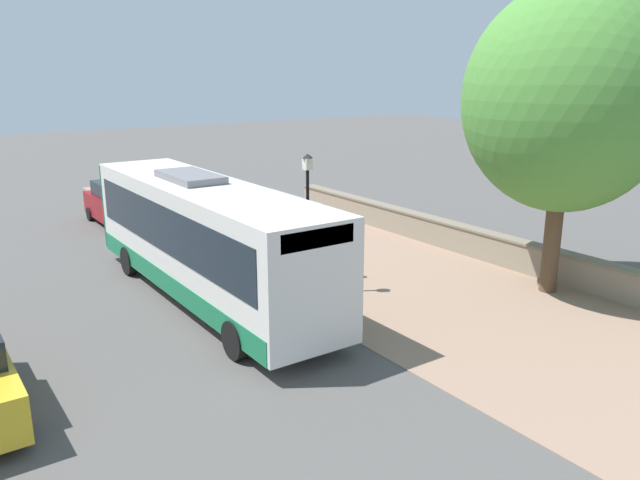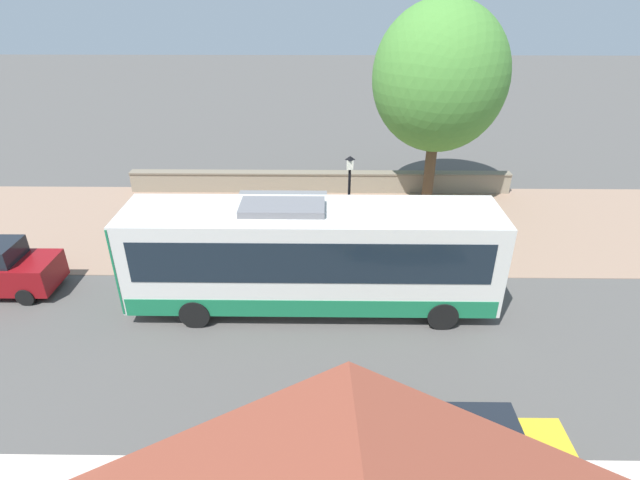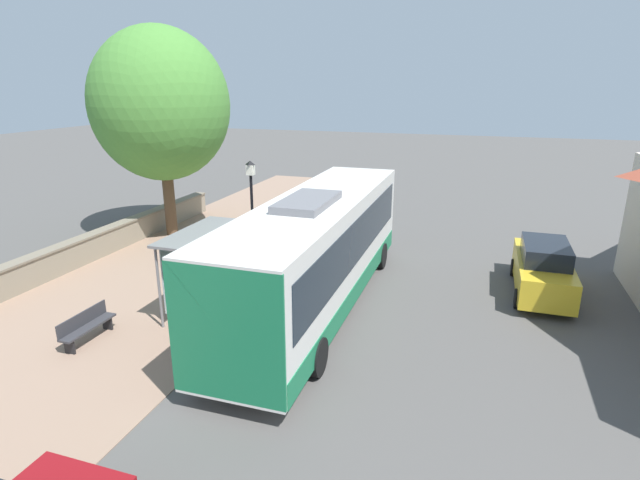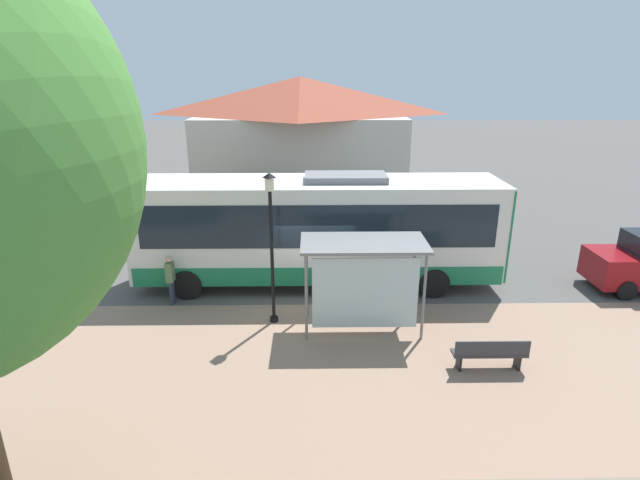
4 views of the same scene
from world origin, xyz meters
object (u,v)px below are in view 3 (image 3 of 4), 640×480
Objects in this scene: bus at (317,250)px; bench at (87,326)px; bus_shelter at (202,245)px; street_lamp_near at (252,212)px; shade_tree at (161,105)px; pedestrian at (316,235)px; parked_car_far_lane at (543,269)px.

bench is (-5.49, -4.17, -1.50)m from bus.
street_lamp_near reaches higher than bus_shelter.
shade_tree reaches higher than street_lamp_near.
bus_shelter is 9.89m from shade_tree.
shade_tree reaches higher than pedestrian.
bus is at bearing -31.31° from shade_tree.
bus reaches higher than pedestrian.
bench is at bearing -115.25° from street_lamp_near.
bench is at bearing -142.77° from bus.
street_lamp_near reaches higher than bench.
parked_car_far_lane is at bearing 31.47° from bench.
street_lamp_near is at bearing 154.85° from bus.
street_lamp_near is 0.47× the size of shade_tree.
bench is at bearing -148.53° from parked_car_far_lane.
bench is 11.95m from shade_tree.
bus_shelter is 2.66m from street_lamp_near.
bus is 2.72× the size of street_lamp_near.
bus_shelter is at bearing -106.63° from pedestrian.
shade_tree is (-5.94, 6.89, 3.89)m from bus_shelter.
bus is 7.49× the size of pedestrian.
bus reaches higher than parked_car_far_lane.
shade_tree is at bearing 172.39° from parked_car_far_lane.
shade_tree reaches higher than parked_car_far_lane.
street_lamp_near is 0.96× the size of parked_car_far_lane.
shade_tree is (-7.69, 1.00, 5.12)m from pedestrian.
pedestrian is at bearing 69.39° from street_lamp_near.
shade_tree is 17.28m from parked_car_far_lane.
bus is at bearing 37.23° from bench.
shade_tree is (-6.45, 4.32, 3.42)m from street_lamp_near.
bus is 6.65× the size of bench.
bus_shelter is 0.78× the size of street_lamp_near.
bus is 3.61m from bus_shelter.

